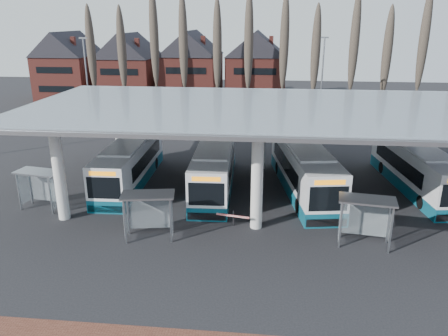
# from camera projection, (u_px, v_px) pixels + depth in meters

# --- Properties ---
(ground) EXTENTS (140.00, 140.00, 0.00)m
(ground) POSITION_uv_depth(u_px,v_px,m) (254.00, 247.00, 23.90)
(ground) COLOR black
(ground) RESTS_ON ground
(station_canopy) EXTENTS (32.00, 16.00, 6.34)m
(station_canopy) POSITION_uv_depth(u_px,v_px,m) (261.00, 115.00, 29.60)
(station_canopy) COLOR silver
(station_canopy) RESTS_ON ground
(poplar_row) EXTENTS (45.10, 1.10, 14.50)m
(poplar_row) POSITION_uv_depth(u_px,v_px,m) (266.00, 47.00, 52.14)
(poplar_row) COLOR #473D33
(poplar_row) RESTS_ON ground
(townhouse_row) EXTENTS (36.80, 10.30, 12.25)m
(townhouse_row) POSITION_uv_depth(u_px,v_px,m) (161.00, 61.00, 64.95)
(townhouse_row) COLOR maroon
(townhouse_row) RESTS_ON ground
(lamp_post_a) EXTENTS (0.80, 0.16, 10.17)m
(lamp_post_a) POSITION_uv_depth(u_px,v_px,m) (88.00, 87.00, 44.65)
(lamp_post_a) COLOR slate
(lamp_post_a) RESTS_ON ground
(lamp_post_b) EXTENTS (0.80, 0.16, 10.17)m
(lamp_post_b) POSITION_uv_depth(u_px,v_px,m) (321.00, 84.00, 46.07)
(lamp_post_b) COLOR slate
(lamp_post_b) RESTS_ON ground
(bus_0) EXTENTS (2.78, 11.66, 3.22)m
(bus_0) POSITION_uv_depth(u_px,v_px,m) (130.00, 163.00, 33.06)
(bus_0) COLOR white
(bus_0) RESTS_ON ground
(bus_1) EXTENTS (2.98, 11.91, 3.28)m
(bus_1) POSITION_uv_depth(u_px,v_px,m) (215.00, 167.00, 32.10)
(bus_1) COLOR white
(bus_1) RESTS_ON ground
(bus_2) EXTENTS (4.60, 12.64, 3.44)m
(bus_2) POSITION_uv_depth(u_px,v_px,m) (304.00, 169.00, 31.48)
(bus_2) COLOR white
(bus_2) RESTS_ON ground
(bus_3) EXTENTS (3.90, 11.89, 3.24)m
(bus_3) POSITION_uv_depth(u_px,v_px,m) (416.00, 168.00, 31.86)
(bus_3) COLOR white
(bus_3) RESTS_ON ground
(shelter_0) EXTENTS (3.00, 1.85, 2.60)m
(shelter_0) POSITION_uv_depth(u_px,v_px,m) (40.00, 181.00, 28.38)
(shelter_0) COLOR gray
(shelter_0) RESTS_ON ground
(shelter_1) EXTENTS (3.11, 1.90, 2.71)m
(shelter_1) POSITION_uv_depth(u_px,v_px,m) (149.00, 205.00, 24.47)
(shelter_1) COLOR gray
(shelter_1) RESTS_ON ground
(shelter_2) EXTENTS (3.17, 1.91, 2.77)m
(shelter_2) POSITION_uv_depth(u_px,v_px,m) (366.00, 211.00, 23.65)
(shelter_2) COLOR gray
(shelter_2) RESTS_ON ground
(barrier) EXTENTS (1.98, 0.71, 1.00)m
(barrier) POSITION_uv_depth(u_px,v_px,m) (233.00, 216.00, 25.85)
(barrier) COLOR black
(barrier) RESTS_ON ground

